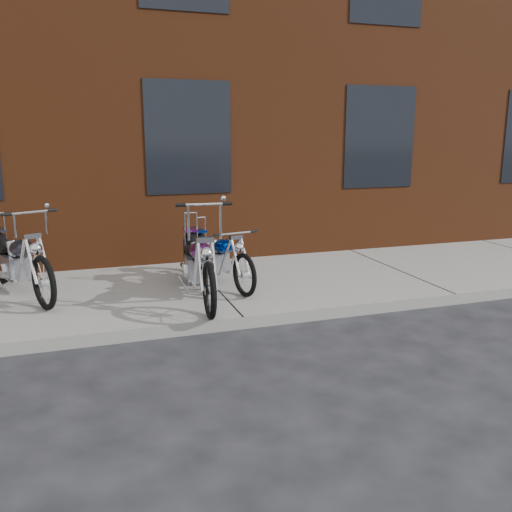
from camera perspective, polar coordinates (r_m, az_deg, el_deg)
name	(u,v)px	position (r m, az deg, el deg)	size (l,w,h in m)	color
ground	(244,329)	(6.48, -1.32, -7.71)	(120.00, 120.00, 0.00)	black
sidewalk	(213,289)	(7.83, -4.53, -3.53)	(22.00, 3.00, 0.15)	gray
building_brick	(145,60)	(14.03, -11.59, 19.60)	(22.00, 10.00, 8.00)	#5A2810
chopper_purple	(198,265)	(7.13, -6.08, -1.00)	(0.58, 2.37, 1.33)	black
chopper_blue	(219,258)	(7.79, -3.96, -0.25)	(0.63, 2.02, 0.89)	black
chopper_third	(18,263)	(7.89, -23.75, -0.71)	(1.04, 2.21, 1.20)	black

